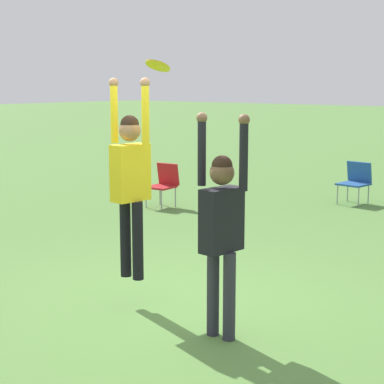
% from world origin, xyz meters
% --- Properties ---
extents(ground_plane, '(120.00, 120.00, 0.00)m').
position_xyz_m(ground_plane, '(0.00, 0.00, 0.00)').
color(ground_plane, '#56843D').
extents(person_jumping, '(0.57, 0.43, 2.16)m').
position_xyz_m(person_jumping, '(-0.43, -0.35, 1.46)').
color(person_jumping, black).
rests_on(person_jumping, ground_plane).
extents(person_defending, '(0.58, 0.45, 2.15)m').
position_xyz_m(person_defending, '(0.88, -0.47, 1.14)').
color(person_defending, '#2D2D38').
rests_on(person_defending, ground_plane).
extents(frisbee, '(0.24, 0.23, 0.12)m').
position_xyz_m(frisbee, '(0.19, -0.59, 2.58)').
color(frisbee, yellow).
extents(camping_chair_0, '(0.53, 0.57, 0.86)m').
position_xyz_m(camping_chair_0, '(-3.96, 4.11, 0.50)').
color(camping_chair_0, gray).
rests_on(camping_chair_0, ground_plane).
extents(camping_chair_1, '(0.58, 0.62, 0.84)m').
position_xyz_m(camping_chair_1, '(-1.20, 6.83, 0.49)').
color(camping_chair_1, gray).
rests_on(camping_chair_1, ground_plane).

